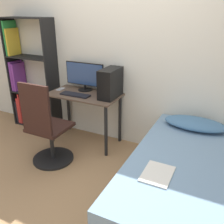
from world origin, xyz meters
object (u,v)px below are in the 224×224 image
at_px(office_chair, 47,133).
at_px(pc_tower, 110,83).
at_px(keyboard, 75,95).
at_px(monitor, 85,76).
at_px(bookshelf, 26,78).
at_px(bed, 179,182).

xyz_separation_m(office_chair, pc_tower, (0.51, 0.73, 0.51)).
bearing_deg(keyboard, monitor, 90.78).
height_order(bookshelf, office_chair, bookshelf).
xyz_separation_m(bed, keyboard, (-1.58, 0.60, 0.48)).
xyz_separation_m(monitor, pc_tower, (0.46, -0.11, -0.02)).
bearing_deg(office_chair, monitor, 86.76).
relative_size(office_chair, keyboard, 2.58).
bearing_deg(pc_tower, office_chair, -124.96).
relative_size(bookshelf, office_chair, 1.59).
relative_size(office_chair, pc_tower, 2.70).
xyz_separation_m(bookshelf, bed, (2.67, -0.82, -0.52)).
xyz_separation_m(office_chair, monitor, (0.05, 0.84, 0.53)).
bearing_deg(pc_tower, bookshelf, 177.35).
height_order(keyboard, pc_tower, pc_tower).
bearing_deg(bookshelf, pc_tower, -2.65).
distance_m(monitor, pc_tower, 0.48).
distance_m(bed, monitor, 1.93).
xyz_separation_m(bed, pc_tower, (-1.12, 0.75, 0.66)).
xyz_separation_m(keyboard, pc_tower, (0.46, 0.16, 0.18)).
relative_size(bookshelf, monitor, 2.85).
bearing_deg(office_chair, bookshelf, 142.22).
distance_m(office_chair, keyboard, 0.66).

